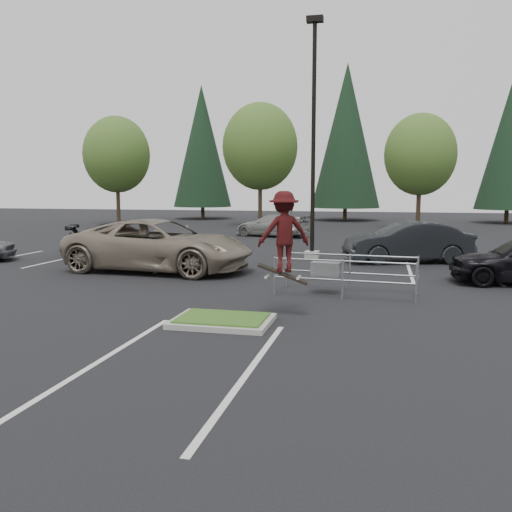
% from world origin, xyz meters
% --- Properties ---
extents(ground, '(120.00, 120.00, 0.00)m').
position_xyz_m(ground, '(0.00, 0.00, 0.00)').
color(ground, black).
rests_on(ground, ground).
extents(grass_median, '(2.20, 1.60, 0.16)m').
position_xyz_m(grass_median, '(0.00, 0.00, 0.08)').
color(grass_median, '#A3A298').
rests_on(grass_median, ground).
extents(stall_lines, '(22.62, 17.60, 0.01)m').
position_xyz_m(stall_lines, '(-1.35, 6.02, 0.00)').
color(stall_lines, silver).
rests_on(stall_lines, ground).
extents(light_pole, '(0.70, 0.60, 10.12)m').
position_xyz_m(light_pole, '(0.50, 12.00, 4.56)').
color(light_pole, '#A3A298').
rests_on(light_pole, ground).
extents(decid_a, '(5.44, 5.44, 8.91)m').
position_xyz_m(decid_a, '(-18.01, 30.03, 5.58)').
color(decid_a, '#38281C').
rests_on(decid_a, ground).
extents(decid_b, '(5.89, 5.89, 9.64)m').
position_xyz_m(decid_b, '(-6.01, 30.53, 6.04)').
color(decid_b, '#38281C').
rests_on(decid_b, ground).
extents(decid_c, '(5.12, 5.12, 8.38)m').
position_xyz_m(decid_c, '(5.99, 29.83, 5.25)').
color(decid_c, '#38281C').
rests_on(decid_c, ground).
extents(conif_a, '(5.72, 5.72, 13.00)m').
position_xyz_m(conif_a, '(-14.00, 40.00, 7.10)').
color(conif_a, '#38281C').
rests_on(conif_a, ground).
extents(conif_b, '(6.38, 6.38, 14.50)m').
position_xyz_m(conif_b, '(0.00, 40.50, 7.85)').
color(conif_b, '#38281C').
rests_on(conif_b, ground).
extents(conif_c, '(5.50, 5.50, 12.50)m').
position_xyz_m(conif_c, '(14.00, 39.50, 6.85)').
color(conif_c, '#38281C').
rests_on(conif_c, ground).
extents(cart_corral, '(4.04, 1.75, 1.12)m').
position_xyz_m(cart_corral, '(2.06, 4.04, 0.70)').
color(cart_corral, '#93979B').
rests_on(cart_corral, ground).
extents(skateboarder, '(1.41, 1.16, 2.19)m').
position_xyz_m(skateboarder, '(1.20, 1.00, 2.01)').
color(skateboarder, black).
rests_on(skateboarder, ground).
extents(car_l_tan, '(7.08, 3.67, 1.91)m').
position_xyz_m(car_l_tan, '(-4.50, 7.00, 0.95)').
color(car_l_tan, gray).
rests_on(car_l_tan, ground).
extents(car_l_black, '(5.37, 3.71, 1.44)m').
position_xyz_m(car_l_black, '(-8.00, 11.06, 0.72)').
color(car_l_black, black).
rests_on(car_l_black, ground).
extents(car_r_charc, '(5.39, 3.18, 1.68)m').
position_xyz_m(car_r_charc, '(4.50, 11.50, 0.84)').
color(car_r_charc, black).
rests_on(car_r_charc, ground).
extents(car_far_silver, '(5.19, 3.40, 1.40)m').
position_xyz_m(car_far_silver, '(-3.23, 22.00, 0.70)').
color(car_far_silver, '#9C9C97').
rests_on(car_far_silver, ground).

